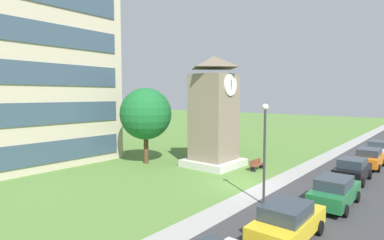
# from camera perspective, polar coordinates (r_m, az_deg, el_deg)

# --- Properties ---
(ground_plane) EXTENTS (160.00, 160.00, 0.00)m
(ground_plane) POSITION_cam_1_polar(r_m,az_deg,el_deg) (22.42, 8.41, -11.72)
(ground_plane) COLOR #567F38
(street_asphalt) EXTENTS (120.00, 7.20, 0.01)m
(street_asphalt) POSITION_cam_1_polar(r_m,az_deg,el_deg) (20.06, 24.60, -14.06)
(street_asphalt) COLOR #38383A
(street_asphalt) RESTS_ON ground
(kerb_strip) EXTENTS (120.00, 1.60, 0.01)m
(kerb_strip) POSITION_cam_1_polar(r_m,az_deg,el_deg) (21.52, 12.94, -12.47)
(kerb_strip) COLOR #9E9E99
(kerb_strip) RESTS_ON ground
(clock_tower) EXTENTS (4.45, 4.45, 9.68)m
(clock_tower) POSITION_cam_1_polar(r_m,az_deg,el_deg) (27.16, 4.07, 0.42)
(clock_tower) COLOR gray
(clock_tower) RESTS_ON ground
(park_bench) EXTENTS (1.81, 0.53, 0.88)m
(park_bench) POSITION_cam_1_polar(r_m,az_deg,el_deg) (26.70, 11.91, -8.08)
(park_bench) COLOR brown
(park_bench) RESTS_ON ground
(street_lamp) EXTENTS (0.36, 0.36, 5.81)m
(street_lamp) POSITION_cam_1_polar(r_m,az_deg,el_deg) (17.99, 13.33, -4.07)
(street_lamp) COLOR #333338
(street_lamp) RESTS_ON ground
(tree_near_tower) EXTENTS (4.73, 4.73, 6.96)m
(tree_near_tower) POSITION_cam_1_polar(r_m,az_deg,el_deg) (28.42, -8.59, 1.13)
(tree_near_tower) COLOR #513823
(tree_near_tower) RESTS_ON ground
(tree_by_building) EXTENTS (3.82, 3.82, 5.87)m
(tree_by_building) POSITION_cam_1_polar(r_m,az_deg,el_deg) (34.16, 4.44, 0.67)
(tree_by_building) COLOR #513823
(tree_by_building) RESTS_ON ground
(parked_car_yellow) EXTENTS (4.51, 2.08, 1.69)m
(parked_car_yellow) POSITION_cam_1_polar(r_m,az_deg,el_deg) (14.54, 17.29, -17.50)
(parked_car_yellow) COLOR gold
(parked_car_yellow) RESTS_ON ground
(parked_car_green) EXTENTS (4.62, 2.02, 1.69)m
(parked_car_green) POSITION_cam_1_polar(r_m,az_deg,el_deg) (19.62, 24.94, -11.87)
(parked_car_green) COLOR #1E6B38
(parked_car_green) RESTS_ON ground
(parked_car_black) EXTENTS (4.29, 2.07, 1.69)m
(parked_car_black) POSITION_cam_1_polar(r_m,az_deg,el_deg) (25.64, 27.60, -8.13)
(parked_car_black) COLOR black
(parked_car_black) RESTS_ON ground
(parked_car_orange) EXTENTS (4.47, 2.06, 1.69)m
(parked_car_orange) POSITION_cam_1_polar(r_m,az_deg,el_deg) (30.97, 30.01, -6.09)
(parked_car_orange) COLOR orange
(parked_car_orange) RESTS_ON ground
(parked_car_white) EXTENTS (4.61, 2.03, 1.69)m
(parked_car_white) POSITION_cam_1_polar(r_m,az_deg,el_deg) (36.58, 31.34, -4.58)
(parked_car_white) COLOR silver
(parked_car_white) RESTS_ON ground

